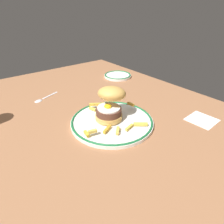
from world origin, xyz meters
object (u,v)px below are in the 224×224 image
(napkin, at_px, (202,120))
(burger, at_px, (110,102))
(dinner_plate, at_px, (112,121))
(spoon, at_px, (41,99))
(side_plate, at_px, (118,76))

(napkin, bearing_deg, burger, -127.58)
(burger, bearing_deg, napkin, 52.42)
(dinner_plate, height_order, burger, burger)
(burger, distance_m, napkin, 0.35)
(dinner_plate, bearing_deg, spoon, -159.25)
(side_plate, distance_m, napkin, 0.57)
(side_plate, bearing_deg, spoon, -87.19)
(spoon, bearing_deg, burger, 22.44)
(spoon, relative_size, napkin, 1.35)
(dinner_plate, relative_size, napkin, 3.07)
(dinner_plate, xyz_separation_m, burger, (-0.02, 0.01, 0.07))
(burger, relative_size, napkin, 1.49)
(side_plate, height_order, napkin, side_plate)
(side_plate, height_order, spoon, side_plate)
(burger, bearing_deg, dinner_plate, -18.92)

